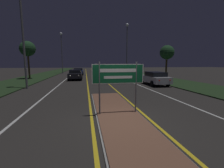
% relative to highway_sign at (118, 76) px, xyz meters
% --- Properties ---
extents(ground_plane, '(160.00, 160.00, 0.00)m').
position_rel_highway_sign_xyz_m(ground_plane, '(0.00, -0.60, -1.73)').
color(ground_plane, '#282623').
extents(median_island, '(1.96, 9.06, 0.10)m').
position_rel_highway_sign_xyz_m(median_island, '(0.00, 0.00, -1.69)').
color(median_island, '#999993').
rests_on(median_island, ground_plane).
extents(verge_left, '(5.00, 100.00, 0.08)m').
position_rel_highway_sign_xyz_m(verge_left, '(-9.50, 19.40, -1.69)').
color(verge_left, '#1E3319').
rests_on(verge_left, ground_plane).
extents(verge_right, '(5.00, 100.00, 0.08)m').
position_rel_highway_sign_xyz_m(verge_right, '(9.50, 19.40, -1.69)').
color(verge_right, '#1E3319').
rests_on(verge_right, ground_plane).
extents(centre_line_yellow_left, '(0.12, 70.00, 0.01)m').
position_rel_highway_sign_xyz_m(centre_line_yellow_left, '(-1.17, 24.40, -1.72)').
color(centre_line_yellow_left, gold).
rests_on(centre_line_yellow_left, ground_plane).
extents(centre_line_yellow_right, '(0.12, 70.00, 0.01)m').
position_rel_highway_sign_xyz_m(centre_line_yellow_right, '(1.17, 24.40, -1.72)').
color(centre_line_yellow_right, gold).
rests_on(centre_line_yellow_right, ground_plane).
extents(lane_line_white_left, '(0.12, 70.00, 0.01)m').
position_rel_highway_sign_xyz_m(lane_line_white_left, '(-4.20, 24.40, -1.72)').
color(lane_line_white_left, silver).
rests_on(lane_line_white_left, ground_plane).
extents(lane_line_white_right, '(0.12, 70.00, 0.01)m').
position_rel_highway_sign_xyz_m(lane_line_white_right, '(4.20, 24.40, -1.72)').
color(lane_line_white_right, silver).
rests_on(lane_line_white_right, ground_plane).
extents(edge_line_white_left, '(0.10, 70.00, 0.01)m').
position_rel_highway_sign_xyz_m(edge_line_white_left, '(-7.20, 24.40, -1.72)').
color(edge_line_white_left, silver).
rests_on(edge_line_white_left, ground_plane).
extents(edge_line_white_right, '(0.10, 70.00, 0.01)m').
position_rel_highway_sign_xyz_m(edge_line_white_right, '(7.20, 24.40, -1.72)').
color(edge_line_white_right, silver).
rests_on(edge_line_white_right, ground_plane).
extents(highway_sign, '(2.25, 0.07, 2.26)m').
position_rel_highway_sign_xyz_m(highway_sign, '(0.00, 0.00, 0.00)').
color(highway_sign, '#56565B').
rests_on(highway_sign, median_island).
extents(streetlight_left_near, '(0.62, 0.62, 9.50)m').
position_rel_highway_sign_xyz_m(streetlight_left_near, '(-6.63, 8.32, 4.89)').
color(streetlight_left_near, '#56565B').
rests_on(streetlight_left_near, ground_plane).
extents(streetlight_left_far, '(0.57, 0.57, 9.21)m').
position_rel_highway_sign_xyz_m(streetlight_left_far, '(-6.53, 29.97, 4.47)').
color(streetlight_left_far, '#56565B').
rests_on(streetlight_left_far, ground_plane).
extents(streetlight_right_near, '(0.56, 0.56, 9.55)m').
position_rel_highway_sign_xyz_m(streetlight_right_near, '(6.37, 21.30, 4.58)').
color(streetlight_right_near, '#56565B').
rests_on(streetlight_right_near, ground_plane).
extents(car_receding_0, '(1.89, 4.46, 1.40)m').
position_rel_highway_sign_xyz_m(car_receding_0, '(5.95, 8.75, -0.99)').
color(car_receding_0, '#B7B7BC').
rests_on(car_receding_0, ground_plane).
extents(car_receding_1, '(1.90, 4.34, 1.47)m').
position_rel_highway_sign_xyz_m(car_receding_1, '(5.90, 19.46, -0.94)').
color(car_receding_1, '#4C514C').
rests_on(car_receding_1, ground_plane).
extents(car_approaching_0, '(1.90, 4.17, 1.40)m').
position_rel_highway_sign_xyz_m(car_approaching_0, '(-2.76, 15.51, -0.98)').
color(car_approaching_0, black).
rests_on(car_approaching_0, ground_plane).
extents(car_approaching_1, '(2.03, 4.38, 1.33)m').
position_rel_highway_sign_xyz_m(car_approaching_1, '(-2.76, 24.78, -1.02)').
color(car_approaching_1, navy).
rests_on(car_approaching_1, ground_plane).
extents(roadside_palm_left, '(2.14, 2.14, 5.36)m').
position_rel_highway_sign_xyz_m(roadside_palm_left, '(-9.39, 17.26, 2.59)').
color(roadside_palm_left, '#4C3823').
rests_on(roadside_palm_left, verge_left).
extents(roadside_palm_right, '(1.89, 1.89, 4.64)m').
position_rel_highway_sign_xyz_m(roadside_palm_right, '(9.54, 12.66, 1.99)').
color(roadside_palm_right, '#4C3823').
rests_on(roadside_palm_right, verge_right).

